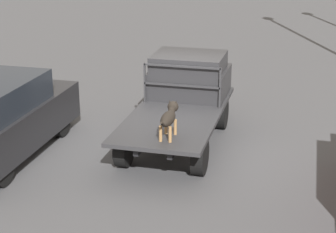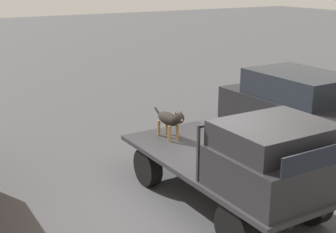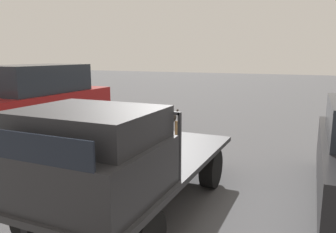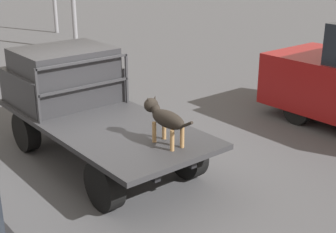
{
  "view_description": "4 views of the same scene",
  "coord_description": "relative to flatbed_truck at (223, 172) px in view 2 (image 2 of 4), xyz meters",
  "views": [
    {
      "loc": [
        -10.94,
        -2.59,
        4.66
      ],
      "look_at": [
        -1.5,
        -0.19,
        1.19
      ],
      "focal_mm": 60.0,
      "sensor_mm": 36.0,
      "label": 1
    },
    {
      "loc": [
        5.83,
        -4.62,
        3.78
      ],
      "look_at": [
        -1.5,
        -0.19,
        1.19
      ],
      "focal_mm": 50.0,
      "sensor_mm": 36.0,
      "label": 2
    },
    {
      "loc": [
        4.18,
        2.34,
        2.35
      ],
      "look_at": [
        -1.5,
        -0.19,
        1.19
      ],
      "focal_mm": 35.0,
      "sensor_mm": 36.0,
      "label": 3
    },
    {
      "loc": [
        -6.22,
        3.68,
        3.4
      ],
      "look_at": [
        -1.5,
        -0.19,
        1.19
      ],
      "focal_mm": 50.0,
      "sensor_mm": 36.0,
      "label": 4
    }
  ],
  "objects": [
    {
      "name": "truck_cab",
      "position": [
        1.24,
        0.0,
        0.67
      ],
      "size": [
        1.52,
        1.72,
        0.98
      ],
      "color": "#28282B",
      "rests_on": "flatbed_truck"
    },
    {
      "name": "parked_sedan",
      "position": [
        -1.45,
        3.41,
        0.26
      ],
      "size": [
        4.13,
        1.79,
        1.66
      ],
      "rotation": [
        0.0,
        0.0,
        0.07
      ],
      "color": "black",
      "rests_on": "ground"
    },
    {
      "name": "dog",
      "position": [
        -1.41,
        -0.19,
        0.59
      ],
      "size": [
        1.04,
        0.24,
        0.63
      ],
      "rotation": [
        0.0,
        0.0,
        0.08
      ],
      "color": "#9E7547",
      "rests_on": "flatbed_truck"
    },
    {
      "name": "truck_headboard",
      "position": [
        0.45,
        0.0,
        0.79
      ],
      "size": [
        0.04,
        1.72,
        0.89
      ],
      "color": "#2D2D30",
      "rests_on": "flatbed_truck"
    },
    {
      "name": "ground_plane",
      "position": [
        0.0,
        0.0,
        -0.57
      ],
      "size": [
        80.0,
        80.0,
        0.0
      ],
      "primitive_type": "plane",
      "color": "#474749"
    },
    {
      "name": "flatbed_truck",
      "position": [
        0.0,
        0.0,
        0.0
      ],
      "size": [
        4.17,
        1.84,
        0.77
      ],
      "color": "black",
      "rests_on": "ground"
    }
  ]
}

